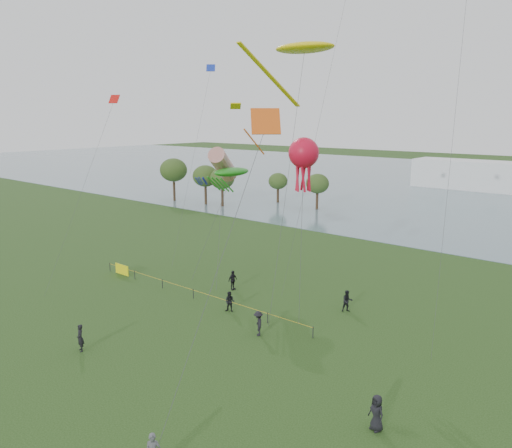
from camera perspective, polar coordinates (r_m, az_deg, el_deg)
The scene contains 16 objects.
ground_plane at distance 29.65m, azimuth -13.15°, elevation -18.56°, with size 400.00×400.00×0.00m, color #1B3611.
pavilion_left at distance 115.36m, azimuth 23.13°, elevation 5.21°, with size 22.00×8.00×6.00m, color white.
trees at distance 87.08m, azimuth -3.98°, elevation 5.47°, with size 29.29×14.48×7.69m.
fence at distance 47.07m, azimuth -12.32°, elevation -6.00°, with size 24.07×0.07×1.05m.
spectator_a at distance 39.55m, azimuth -3.01°, elevation -8.87°, with size 0.79×0.62×1.63m, color black.
spectator_b at distance 35.44m, azimuth 0.26°, elevation -11.30°, with size 1.15×0.66×1.78m, color black.
spectator_c at distance 44.33m, azimuth -2.68°, elevation -6.43°, with size 1.02×0.43×1.75m, color black.
spectator_d at distance 26.55m, azimuth 13.62°, elevation -20.23°, with size 0.90×0.58×1.84m, color black.
spectator_f at distance 35.19m, azimuth -19.45°, elevation -12.18°, with size 0.66×0.43×1.81m, color black.
spectator_g at distance 40.13m, azimuth 10.39°, elevation -8.66°, with size 0.85×0.66×1.74m, color black.
kite_stingray at distance 40.86m, azimuth 5.46°, elevation 19.32°, with size 5.10×10.07×20.61m.
kite_windsock at distance 48.84m, azimuth -3.81°, elevation 6.74°, with size 6.50×7.87×12.28m.
kite_creature at distance 46.91m, azimuth -2.83°, elevation 5.92°, with size 2.75×6.02×10.35m.
kite_octopus at distance 37.71m, azimuth 5.47°, elevation 8.00°, with size 2.86×3.84×13.51m.
kite_delta at distance 25.35m, azimuth 0.55°, elevation 10.18°, with size 1.64×9.80×15.43m.
small_kites at distance 41.15m, azimuth 5.66°, elevation 22.95°, with size 36.42×13.14×12.43m.
Camera 1 is at (20.76, -14.96, 14.99)m, focal length 35.00 mm.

